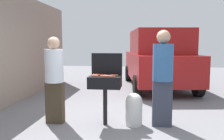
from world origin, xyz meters
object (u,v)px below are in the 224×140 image
at_px(hot_dog_2, 102,75).
at_px(bbq_grill, 105,84).
at_px(hot_dog_6, 111,76).
at_px(person_left, 54,77).
at_px(hot_dog_1, 108,76).
at_px(person_right, 163,75).
at_px(hot_dog_7, 104,76).
at_px(hot_dog_8, 95,76).
at_px(hot_dog_0, 114,75).
at_px(hot_dog_3, 95,75).
at_px(parked_minivan, 158,59).
at_px(propane_tank, 134,109).
at_px(hot_dog_5, 104,76).
at_px(hot_dog_4, 96,74).

bearing_deg(hot_dog_2, bbq_grill, -33.38).
distance_m(hot_dog_6, person_left, 1.13).
height_order(hot_dog_1, person_right, person_right).
relative_size(hot_dog_7, hot_dog_8, 1.00).
relative_size(hot_dog_0, hot_dog_3, 1.00).
height_order(hot_dog_1, parked_minivan, parked_minivan).
height_order(hot_dog_3, person_right, person_right).
height_order(hot_dog_1, propane_tank, hot_dog_1).
xyz_separation_m(hot_dog_2, hot_dog_5, (0.06, -0.15, 0.00)).
xyz_separation_m(hot_dog_3, propane_tank, (0.73, 0.04, -0.63)).
distance_m(hot_dog_0, hot_dog_1, 0.14).
xyz_separation_m(bbq_grill, hot_dog_4, (-0.19, 0.10, 0.16)).
distance_m(hot_dog_6, hot_dog_8, 0.33).
bearing_deg(hot_dog_3, hot_dog_4, 91.61).
distance_m(hot_dog_6, person_right, 0.96).
xyz_separation_m(hot_dog_2, hot_dog_6, (0.20, -0.18, 0.00)).
bearing_deg(person_left, hot_dog_6, -10.62).
distance_m(bbq_grill, hot_dog_8, 0.25).
height_order(hot_dog_0, hot_dog_2, same).
xyz_separation_m(hot_dog_3, person_left, (-0.80, 0.00, -0.05)).
relative_size(person_left, person_right, 0.93).
distance_m(hot_dog_1, hot_dog_8, 0.26).
height_order(hot_dog_8, person_left, person_left).
xyz_separation_m(hot_dog_8, person_right, (1.25, 0.16, 0.02)).
distance_m(hot_dog_0, hot_dog_4, 0.36).
height_order(hot_dog_2, parked_minivan, parked_minivan).
xyz_separation_m(hot_dog_4, hot_dog_7, (0.18, -0.24, 0.00)).
distance_m(bbq_grill, person_left, 1.00).
distance_m(hot_dog_3, hot_dog_4, 0.10).
relative_size(hot_dog_4, hot_dog_5, 1.00).
distance_m(hot_dog_5, parked_minivan, 4.42).
bearing_deg(hot_dog_8, hot_dog_1, 5.67).
distance_m(hot_dog_6, parked_minivan, 4.40).
distance_m(hot_dog_3, parked_minivan, 4.37).
bearing_deg(hot_dog_7, hot_dog_1, 51.11).
relative_size(hot_dog_0, hot_dog_1, 1.00).
distance_m(hot_dog_8, propane_tank, 0.97).
relative_size(hot_dog_3, hot_dog_5, 1.00).
relative_size(hot_dog_1, hot_dog_7, 1.00).
bearing_deg(hot_dog_5, propane_tank, 15.65).
bearing_deg(hot_dog_5, bbq_grill, 87.15).
distance_m(hot_dog_4, hot_dog_8, 0.18).
bearing_deg(hot_dog_5, hot_dog_6, -9.82).
relative_size(hot_dog_0, person_left, 0.08).
xyz_separation_m(hot_dog_5, person_right, (1.07, 0.20, 0.02)).
bearing_deg(hot_dog_1, hot_dog_2, 144.94).
bearing_deg(hot_dog_0, hot_dog_3, -173.55).
bearing_deg(hot_dog_3, hot_dog_0, 6.45).
bearing_deg(hot_dog_2, parked_minivan, 72.33).
xyz_separation_m(hot_dog_1, person_left, (-1.06, 0.05, -0.05)).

